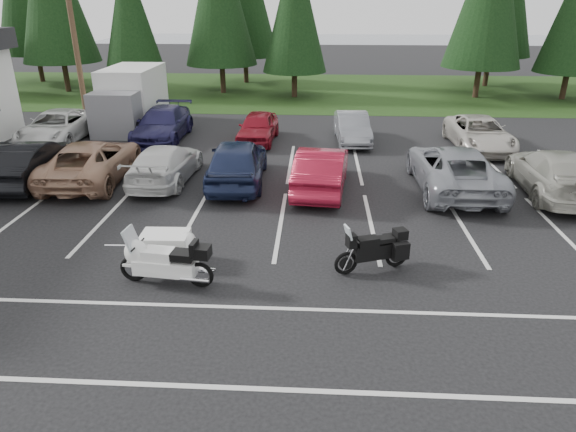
# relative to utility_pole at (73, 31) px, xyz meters

# --- Properties ---
(ground) EXTENTS (120.00, 120.00, 0.00)m
(ground) POSITION_rel_utility_pole_xyz_m (10.00, -12.00, -4.70)
(ground) COLOR black
(ground) RESTS_ON ground
(grass_strip) EXTENTS (80.00, 16.00, 0.01)m
(grass_strip) POSITION_rel_utility_pole_xyz_m (10.00, 12.00, -4.69)
(grass_strip) COLOR #1C3410
(grass_strip) RESTS_ON ground
(lake_water) EXTENTS (70.00, 50.00, 0.02)m
(lake_water) POSITION_rel_utility_pole_xyz_m (14.00, 43.00, -4.70)
(lake_water) COLOR slate
(lake_water) RESTS_ON ground
(utility_pole) EXTENTS (1.60, 0.26, 9.00)m
(utility_pole) POSITION_rel_utility_pole_xyz_m (0.00, 0.00, 0.00)
(utility_pole) COLOR #473321
(utility_pole) RESTS_ON ground
(box_truck) EXTENTS (2.40, 5.60, 2.90)m
(box_truck) POSITION_rel_utility_pole_xyz_m (2.00, 0.50, -3.25)
(box_truck) COLOR silver
(box_truck) RESTS_ON ground
(stall_markings) EXTENTS (32.00, 16.00, 0.01)m
(stall_markings) POSITION_rel_utility_pole_xyz_m (10.00, -10.00, -4.69)
(stall_markings) COLOR silver
(stall_markings) RESTS_ON ground
(conifer_3) EXTENTS (3.87, 3.87, 9.02)m
(conifer_3) POSITION_rel_utility_pole_xyz_m (-0.50, 9.40, 0.57)
(conifer_3) COLOR #332316
(conifer_3) RESTS_ON ground
(conifer_5) EXTENTS (4.14, 4.14, 9.63)m
(conifer_5) POSITION_rel_utility_pole_xyz_m (10.00, 9.60, 0.93)
(conifer_5) COLOR #332316
(conifer_5) RESTS_ON ground
(car_near_1) EXTENTS (1.94, 4.81, 1.55)m
(car_near_1) POSITION_rel_utility_pole_xyz_m (1.27, -7.83, -3.92)
(car_near_1) COLOR black
(car_near_1) RESTS_ON ground
(car_near_2) EXTENTS (2.70, 5.46, 1.49)m
(car_near_2) POSITION_rel_utility_pole_xyz_m (3.37, -7.48, -3.95)
(car_near_2) COLOR #A0775D
(car_near_2) RESTS_ON ground
(car_near_3) EXTENTS (2.04, 4.69, 1.34)m
(car_near_3) POSITION_rel_utility_pole_xyz_m (6.06, -7.43, -4.03)
(car_near_3) COLOR silver
(car_near_3) RESTS_ON ground
(car_near_4) EXTENTS (2.11, 4.90, 1.65)m
(car_near_4) POSITION_rel_utility_pole_xyz_m (8.71, -7.50, -3.87)
(car_near_4) COLOR #1C2547
(car_near_4) RESTS_ON ground
(car_near_5) EXTENTS (2.06, 4.74, 1.52)m
(car_near_5) POSITION_rel_utility_pole_xyz_m (11.72, -8.01, -3.94)
(car_near_5) COLOR maroon
(car_near_5) RESTS_ON ground
(car_near_6) EXTENTS (2.59, 5.60, 1.55)m
(car_near_6) POSITION_rel_utility_pole_xyz_m (16.30, -7.72, -3.92)
(car_near_6) COLOR gray
(car_near_6) RESTS_ON ground
(car_near_7) EXTENTS (2.50, 5.39, 1.52)m
(car_near_7) POSITION_rel_utility_pole_xyz_m (19.62, -7.94, -3.94)
(car_near_7) COLOR #A1A094
(car_near_7) RESTS_ON ground
(car_far_0) EXTENTS (2.47, 5.11, 1.40)m
(car_far_0) POSITION_rel_utility_pole_xyz_m (-0.41, -2.33, -4.00)
(car_far_0) COLOR silver
(car_far_0) RESTS_ON ground
(car_far_1) EXTENTS (2.12, 5.10, 1.47)m
(car_far_1) POSITION_rel_utility_pole_xyz_m (4.35, -1.71, -3.96)
(car_far_1) COLOR #1E1C46
(car_far_1) RESTS_ON ground
(car_far_2) EXTENTS (1.83, 4.05, 1.35)m
(car_far_2) POSITION_rel_utility_pole_xyz_m (8.82, -1.76, -4.02)
(car_far_2) COLOR maroon
(car_far_2) RESTS_ON ground
(car_far_3) EXTENTS (1.61, 4.09, 1.32)m
(car_far_3) POSITION_rel_utility_pole_xyz_m (13.16, -1.58, -4.04)
(car_far_3) COLOR slate
(car_far_3) RESTS_ON ground
(car_far_4) EXTENTS (2.28, 4.91, 1.36)m
(car_far_4) POSITION_rel_utility_pole_xyz_m (18.68, -2.38, -4.02)
(car_far_4) COLOR beige
(car_far_4) RESTS_ON ground
(touring_motorcycle) EXTENTS (2.62, 1.07, 1.41)m
(touring_motorcycle) POSITION_rel_utility_pole_xyz_m (8.06, -14.60, -3.99)
(touring_motorcycle) COLOR white
(touring_motorcycle) RESTS_ON ground
(cargo_trailer) EXTENTS (1.76, 1.03, 0.80)m
(cargo_trailer) POSITION_rel_utility_pole_xyz_m (7.75, -13.49, -4.30)
(cargo_trailer) COLOR white
(cargo_trailer) RESTS_ON ground
(adventure_motorcycle) EXTENTS (2.30, 1.45, 1.32)m
(adventure_motorcycle) POSITION_rel_utility_pole_xyz_m (12.94, -13.67, -4.04)
(adventure_motorcycle) COLOR black
(adventure_motorcycle) RESTS_ON ground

